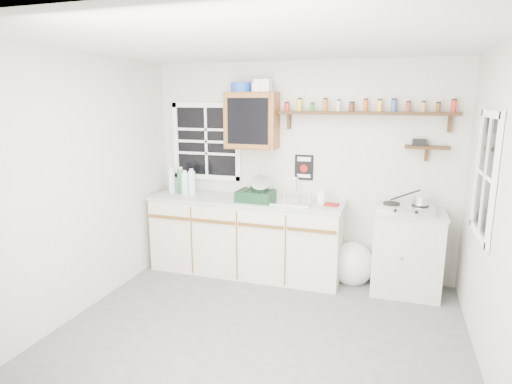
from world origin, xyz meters
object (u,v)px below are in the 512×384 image
Objects in this scene: main_cabinet at (246,236)px; dish_rack at (257,193)px; spice_shelf at (365,112)px; right_cabinet at (407,252)px; upper_cabinet at (252,121)px; hotplate at (406,208)px.

dish_rack is at bearing -25.89° from main_cabinet.
spice_shelf reaches higher than dish_rack.
right_cabinet is at bearing 0.79° from main_cabinet.
spice_shelf is (1.27, 0.07, 0.11)m from upper_cabinet.
hotplate reaches higher than right_cabinet.
upper_cabinet is (0.03, 0.14, 1.36)m from main_cabinet.
main_cabinet is 3.98× the size of hotplate.
right_cabinet is 0.48× the size of spice_shelf.
dish_rack is 0.73× the size of hotplate.
dish_rack is at bearing -165.40° from spice_shelf.
dish_rack is (-1.66, -0.11, 0.56)m from right_cabinet.
main_cabinet is 5.49× the size of dish_rack.
main_cabinet is 2.54× the size of right_cabinet.
upper_cabinet is 1.97m from hotplate.
upper_cabinet is (-1.80, 0.12, 1.37)m from right_cabinet.
main_cabinet is at bearing 156.18° from dish_rack.
dish_rack is 1.62m from hotplate.
spice_shelf is (1.31, 0.21, 1.47)m from main_cabinet.
main_cabinet is 1.37m from upper_cabinet.
main_cabinet is 1.98m from spice_shelf.
upper_cabinet is 0.34× the size of spice_shelf.
upper_cabinet reaches higher than main_cabinet.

